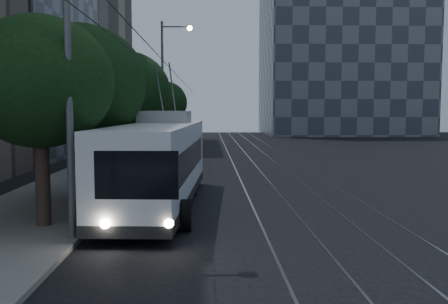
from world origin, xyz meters
name	(u,v)px	position (x,y,z in m)	size (l,w,h in m)	color
ground	(246,209)	(0.00, 0.00, 0.00)	(120.00, 120.00, 0.00)	black
sidewalk	(129,156)	(-7.50, 20.00, 0.07)	(5.00, 90.00, 0.15)	gray
tram_rails	(258,157)	(2.50, 20.00, 0.01)	(4.52, 90.00, 0.02)	gray
overhead_wires	(161,112)	(-4.97, 20.00, 3.47)	(2.23, 90.00, 6.00)	black
building_distant_right	(340,52)	(18.00, 55.00, 12.00)	(22.00, 18.00, 24.00)	#3B404B
trolleybus	(159,163)	(-3.28, 0.63, 1.68)	(3.23, 12.24, 5.63)	silver
pickup_silver	(154,165)	(-4.30, 8.00, 0.77)	(2.54, 5.51, 1.53)	silver
car_white_a	(178,153)	(-3.45, 15.62, 0.70)	(1.65, 4.11, 1.40)	#B8B9BD
car_white_b	(186,146)	(-3.23, 22.02, 0.68)	(1.91, 4.69, 1.36)	white
car_white_c	(182,144)	(-3.65, 24.50, 0.68)	(1.44, 4.12, 1.36)	white
car_white_d	(179,139)	(-4.30, 31.15, 0.74)	(1.74, 4.34, 1.48)	silver
tree_0	(40,82)	(-6.50, -3.00, 4.53)	(4.46, 4.46, 6.56)	#33231C
tree_1	(80,84)	(-6.54, 2.01, 4.73)	(5.31, 5.31, 7.14)	#33231C
tree_2	(126,91)	(-6.50, 12.96, 4.80)	(5.51, 5.51, 7.30)	#33231C
tree_3	(135,102)	(-6.79, 18.63, 4.18)	(4.06, 4.06, 6.04)	#33231C
tree_4	(148,104)	(-6.77, 26.84, 4.15)	(3.86, 3.86, 5.92)	#33231C
tree_5	(163,103)	(-6.50, 38.73, 4.39)	(5.47, 5.47, 6.87)	#33231C
streetlamp_near	(82,47)	(-4.80, -4.57, 5.40)	(2.18, 0.44, 8.86)	#5C5C5E
streetlamp_far	(168,75)	(-4.77, 23.86, 6.54)	(2.62, 0.44, 10.95)	#5C5C5E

